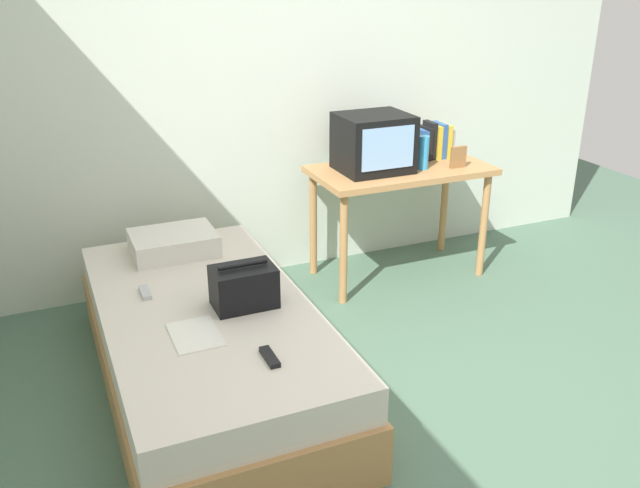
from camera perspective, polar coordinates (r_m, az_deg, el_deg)
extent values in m
plane|color=#4C6B56|center=(3.30, 9.16, -14.98)|extent=(8.00, 8.00, 0.00)
cube|color=silver|center=(4.48, -3.77, 13.62)|extent=(5.20, 0.10, 2.60)
cube|color=#B27F4C|center=(3.51, -9.31, -9.65)|extent=(1.00, 2.00, 0.28)
cube|color=beige|center=(3.39, -9.55, -6.37)|extent=(0.97, 1.94, 0.18)
cube|color=#B27F4C|center=(4.47, 6.81, 6.17)|extent=(1.16, 0.60, 0.04)
cylinder|color=#B27F4C|center=(4.17, 1.99, -0.48)|extent=(0.05, 0.05, 0.72)
cylinder|color=#B27F4C|center=(4.68, 13.59, 1.51)|extent=(0.05, 0.05, 0.72)
cylinder|color=#B27F4C|center=(4.58, -0.57, 1.68)|extent=(0.05, 0.05, 0.72)
cylinder|color=#B27F4C|center=(5.05, 10.39, 3.33)|extent=(0.05, 0.05, 0.72)
cube|color=black|center=(4.34, 4.51, 8.48)|extent=(0.44, 0.38, 0.36)
cube|color=#8CB2E0|center=(4.17, 5.76, 8.00)|extent=(0.35, 0.01, 0.26)
cylinder|color=#3399DB|center=(4.43, 8.65, 7.61)|extent=(0.07, 0.07, 0.22)
cube|color=#2D5699|center=(4.64, 8.20, 8.33)|extent=(0.03, 0.17, 0.21)
cube|color=#2D5699|center=(4.66, 8.51, 8.29)|extent=(0.02, 0.16, 0.20)
cube|color=black|center=(4.67, 8.79, 8.41)|extent=(0.03, 0.16, 0.22)
cube|color=black|center=(4.68, 9.18, 8.63)|extent=(0.04, 0.13, 0.25)
cube|color=gold|center=(4.71, 9.56, 8.51)|extent=(0.03, 0.16, 0.22)
cube|color=#2D5699|center=(4.73, 9.96, 8.61)|extent=(0.04, 0.15, 0.24)
cube|color=gold|center=(4.75, 10.34, 8.58)|extent=(0.03, 0.17, 0.23)
cube|color=gray|center=(4.77, 10.64, 8.41)|extent=(0.02, 0.15, 0.19)
cube|color=olive|center=(4.50, 11.54, 7.17)|extent=(0.11, 0.02, 0.14)
cube|color=silver|center=(3.94, -12.20, 0.08)|extent=(0.47, 0.36, 0.12)
cube|color=black|center=(3.28, -6.42, -3.59)|extent=(0.30, 0.20, 0.20)
cylinder|color=black|center=(3.23, -6.51, -1.76)|extent=(0.24, 0.02, 0.02)
cube|color=white|center=(3.10, -10.45, -7.51)|extent=(0.21, 0.29, 0.01)
cube|color=black|center=(2.88, -4.25, -9.45)|extent=(0.04, 0.16, 0.02)
cube|color=#B7B7BC|center=(3.51, -14.48, -3.97)|extent=(0.04, 0.14, 0.02)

